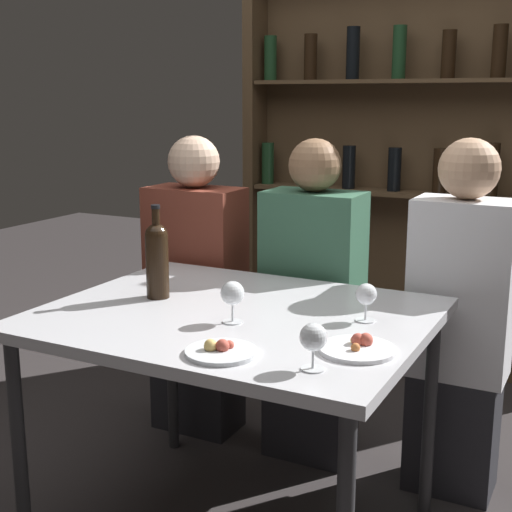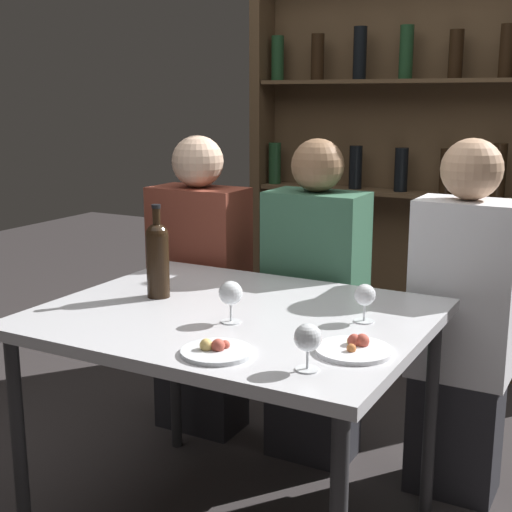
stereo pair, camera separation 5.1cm
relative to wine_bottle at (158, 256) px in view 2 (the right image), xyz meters
name	(u,v)px [view 2 (the right image)]	position (x,y,z in m)	size (l,w,h in m)	color
dining_table	(234,332)	(0.31, -0.03, -0.20)	(1.17, 0.96, 0.78)	silver
wine_rack_wall	(405,140)	(0.31, 1.70, 0.30)	(1.65, 0.21, 2.33)	#4C3823
wine_bottle	(158,256)	(0.00, 0.00, 0.00)	(0.08, 0.08, 0.31)	black
wine_glass_0	(365,296)	(0.70, 0.07, -0.06)	(0.06, 0.06, 0.12)	silver
wine_glass_1	(231,294)	(0.35, -0.12, -0.05)	(0.07, 0.07, 0.13)	silver
wine_glass_2	(308,339)	(0.71, -0.36, -0.06)	(0.07, 0.07, 0.12)	silver
food_plate_0	(217,350)	(0.45, -0.37, -0.13)	(0.19, 0.19, 0.04)	silver
food_plate_1	(354,348)	(0.77, -0.18, -0.13)	(0.21, 0.21, 0.04)	white
seated_person_left	(200,294)	(-0.23, 0.60, -0.31)	(0.40, 0.22, 1.28)	#26262B
seated_person_center	(315,311)	(0.31, 0.60, -0.31)	(0.37, 0.22, 1.28)	#26262B
seated_person_right	(461,330)	(0.88, 0.60, -0.29)	(0.35, 0.22, 1.30)	#26262B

